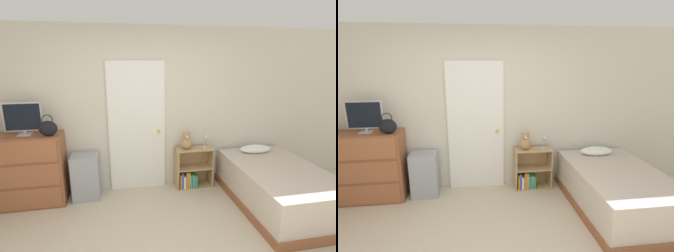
{
  "view_description": "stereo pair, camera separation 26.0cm",
  "coord_description": "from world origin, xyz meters",
  "views": [
    {
      "loc": [
        -0.33,
        -2.0,
        2.05
      ],
      "look_at": [
        0.42,
        1.76,
        1.08
      ],
      "focal_mm": 28.0,
      "sensor_mm": 36.0,
      "label": 1
    },
    {
      "loc": [
        -0.07,
        -2.04,
        2.05
      ],
      "look_at": [
        0.42,
        1.76,
        1.08
      ],
      "focal_mm": 28.0,
      "sensor_mm": 36.0,
      "label": 2
    }
  ],
  "objects": [
    {
      "name": "bed",
      "position": [
        1.89,
        1.07,
        0.29
      ],
      "size": [
        1.17,
        1.86,
        0.68
      ],
      "color": "brown",
      "rests_on": "ground_plane"
    },
    {
      "name": "handbag",
      "position": [
        -1.25,
        1.66,
        1.15
      ],
      "size": [
        0.24,
        0.12,
        0.3
      ],
      "color": "black",
      "rests_on": "dresser"
    },
    {
      "name": "door_closed",
      "position": [
        -0.03,
        1.99,
        1.02
      ],
      "size": [
        0.88,
        0.09,
        2.04
      ],
      "color": "white",
      "rests_on": "ground_plane"
    },
    {
      "name": "teddy_bear",
      "position": [
        0.74,
        1.85,
        0.78
      ],
      "size": [
        0.18,
        0.18,
        0.28
      ],
      "color": "tan",
      "rests_on": "bookshelf"
    },
    {
      "name": "desk_lamp",
      "position": [
        1.05,
        1.81,
        0.82
      ],
      "size": [
        0.12,
        0.11,
        0.23
      ],
      "color": "#B2B2B7",
      "rests_on": "bookshelf"
    },
    {
      "name": "bookshelf",
      "position": [
        0.83,
        1.85,
        0.26
      ],
      "size": [
        0.59,
        0.28,
        0.66
      ],
      "color": "tan",
      "rests_on": "ground_plane"
    },
    {
      "name": "tv",
      "position": [
        -1.58,
        1.79,
        1.28
      ],
      "size": [
        0.49,
        0.16,
        0.45
      ],
      "color": "#B7B7BC",
      "rests_on": "dresser"
    },
    {
      "name": "wall_back",
      "position": [
        0.0,
        2.04,
        1.27
      ],
      "size": [
        10.0,
        0.06,
        2.55
      ],
      "color": "beige",
      "rests_on": "ground_plane"
    },
    {
      "name": "dresser",
      "position": [
        -1.59,
        1.77,
        0.52
      ],
      "size": [
        0.98,
        0.43,
        1.04
      ],
      "color": "brown",
      "rests_on": "ground_plane"
    },
    {
      "name": "storage_bin",
      "position": [
        -0.83,
        1.81,
        0.34
      ],
      "size": [
        0.39,
        0.35,
        0.68
      ],
      "color": "#999EA8",
      "rests_on": "ground_plane"
    }
  ]
}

